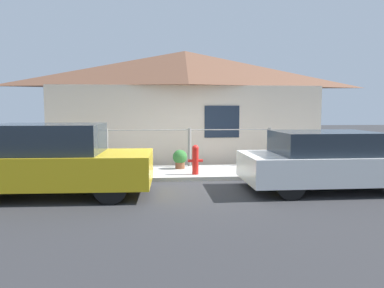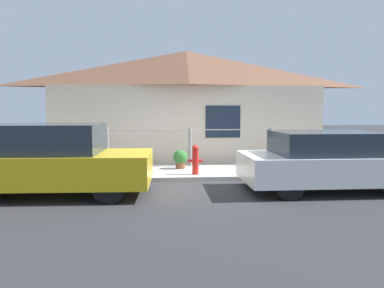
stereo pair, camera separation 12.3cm
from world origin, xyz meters
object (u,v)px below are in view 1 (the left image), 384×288
Objects in this scene: car_left at (55,161)px; fire_hydrant at (195,159)px; car_right at (329,161)px; potted_plant_near_hydrant at (180,158)px.

car_left reaches higher than fire_hydrant.
fire_hydrant is (-2.77, 1.67, -0.15)m from car_right.
car_right is at bearing -31.05° from fire_hydrant.
fire_hydrant is 1.43× the size of potted_plant_near_hydrant.
car_left is 3.50m from fire_hydrant.
fire_hydrant is (3.07, 1.67, -0.23)m from car_left.
car_right reaches higher than potted_plant_near_hydrant.
car_left is 3.81m from potted_plant_near_hydrant.
car_left is 1.02× the size of car_right.
fire_hydrant is at bearing -70.54° from potted_plant_near_hydrant.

